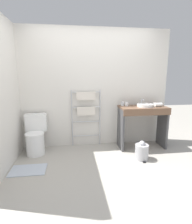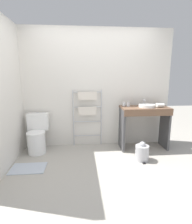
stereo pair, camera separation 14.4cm
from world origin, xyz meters
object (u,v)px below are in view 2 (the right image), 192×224
Objects in this scene: trash_bin at (142,152)px; toilet at (37,136)px; cup_near_wall at (124,104)px; hair_dryer at (160,105)px; towel_radiator at (87,108)px; cup_near_edge at (128,104)px; sink_basin at (147,106)px.

toilet is at bearing 164.43° from trash_bin.
hair_dryer is (0.70, -0.19, -0.00)m from cup_near_wall.
cup_near_wall is (0.76, -0.09, 0.09)m from towel_radiator.
towel_radiator is at bearing 173.22° from cup_near_wall.
towel_radiator reaches higher than cup_near_wall.
cup_near_edge is at bearing 166.55° from hair_dryer.
towel_radiator is 0.85m from cup_near_edge.
cup_near_edge reaches higher than toilet.
trash_bin is (0.94, -0.78, -0.68)m from towel_radiator.
cup_near_wall is at bearing 164.40° from hair_dryer.
toilet is 0.63× the size of towel_radiator.
cup_near_wall is at bearing 158.67° from sink_basin.
sink_basin is at bearing -12.21° from towel_radiator.
cup_near_edge reaches higher than hair_dryer.
hair_dryer is (0.62, -0.15, -0.00)m from cup_near_edge.
hair_dryer is at bearing -1.19° from toilet.
trash_bin is at bearing -15.57° from toilet.
hair_dryer is at bearing -15.60° from cup_near_wall.
cup_near_wall is 0.72m from hair_dryer.
toilet is 4.01× the size of hair_dryer.
cup_near_wall is 0.24× the size of trash_bin.
cup_near_edge is 0.24× the size of trash_bin.
trash_bin is (-0.24, -0.52, -0.76)m from sink_basin.
toilet is 8.92× the size of cup_near_wall.
cup_near_wall is at bearing 4.61° from toilet.
cup_near_wall reaches higher than hair_dryer.
hair_dryer is (1.46, -0.28, 0.08)m from towel_radiator.
sink_basin is 1.69× the size of hair_dryer.
toilet is at bearing 179.40° from sink_basin.
cup_near_edge is (-0.35, 0.12, 0.01)m from sink_basin.
cup_near_edge is at bearing -9.27° from towel_radiator.
hair_dryer is at bearing 43.93° from trash_bin.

